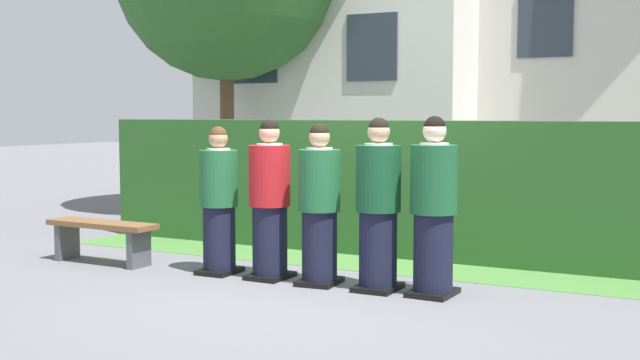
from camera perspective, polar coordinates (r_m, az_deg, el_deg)
ground_plane at (r=8.11m, az=0.00°, el=-7.41°), size 60.00×60.00×0.00m
student_front_row_0 at (r=8.59m, az=-7.22°, el=-1.70°), size 0.41×0.46×1.58m
student_in_red_blazer at (r=8.27m, az=-3.62°, el=-1.67°), size 0.43×0.52×1.65m
student_front_row_2 at (r=7.98m, az=-0.03°, el=-2.03°), size 0.42×0.49×1.61m
student_front_row_3 at (r=7.72m, az=4.18°, el=-2.04°), size 0.44×0.48×1.67m
student_front_row_4 at (r=7.56m, az=8.11°, el=-2.17°), size 0.44×0.54×1.69m
hedge at (r=9.77m, az=5.37°, el=-0.52°), size 8.08×0.70×1.63m
school_building_main at (r=15.64m, az=2.87°, el=9.81°), size 5.34×4.18×6.02m
wooden_bench at (r=9.48m, az=-15.30°, el=-3.66°), size 1.41×0.39×0.48m
lawn_strip at (r=9.16m, az=3.43°, el=-5.99°), size 8.08×0.90×0.01m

